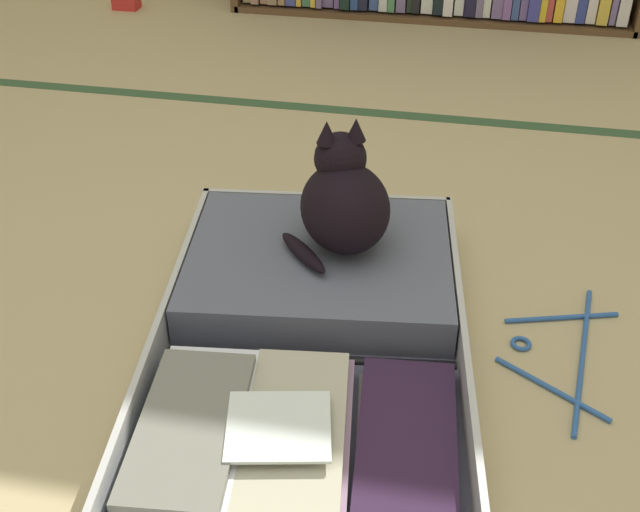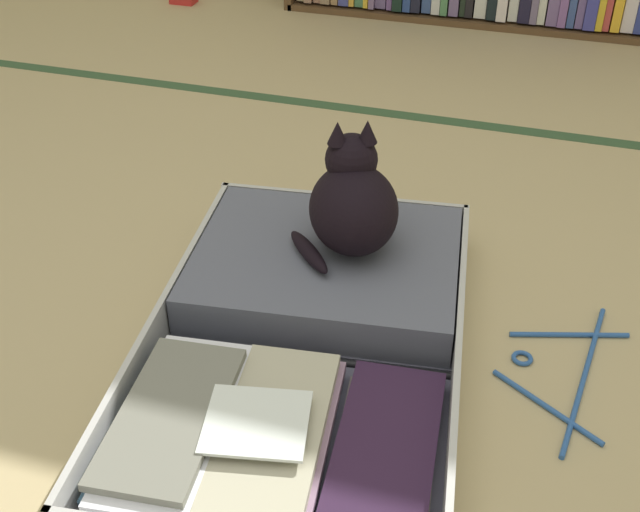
% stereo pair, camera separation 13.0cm
% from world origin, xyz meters
% --- Properties ---
extents(ground_plane, '(10.00, 10.00, 0.00)m').
position_xyz_m(ground_plane, '(0.00, 0.00, 0.00)').
color(ground_plane, tan).
extents(tatami_border, '(4.80, 0.05, 0.00)m').
position_xyz_m(tatami_border, '(0.00, 1.30, 0.00)').
color(tatami_border, '#335131').
rests_on(tatami_border, ground_plane).
extents(open_suitcase, '(0.68, 1.00, 0.10)m').
position_xyz_m(open_suitcase, '(0.04, 0.23, 0.05)').
color(open_suitcase, '#B8B8B3').
rests_on(open_suitcase, ground_plane).
extents(black_cat, '(0.26, 0.27, 0.26)m').
position_xyz_m(black_cat, '(0.07, 0.45, 0.20)').
color(black_cat, black).
rests_on(black_cat, open_suitcase).
extents(clothes_hanger, '(0.25, 0.43, 0.01)m').
position_xyz_m(clothes_hanger, '(0.53, 0.29, 0.00)').
color(clothes_hanger, '#2A579D').
rests_on(clothes_hanger, ground_plane).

